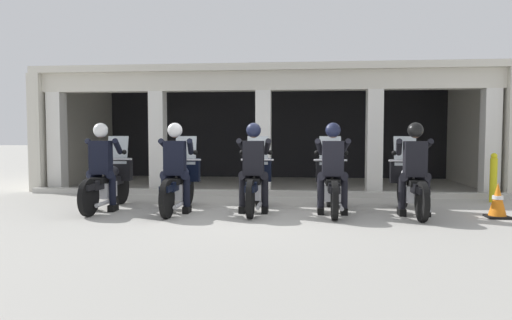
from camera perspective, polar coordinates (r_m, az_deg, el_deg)
The scene contains 15 objects.
ground_plane at distance 11.17m, azimuth 1.37°, elevation -3.87°, with size 80.00×80.00×0.00m, color #A8A59E.
station_building at distance 13.01m, azimuth 1.78°, elevation 5.70°, with size 11.25×4.55×2.99m.
kerb_strip at distance 10.32m, azimuth 0.70°, elevation -4.13°, with size 10.75×0.24×0.12m, color #B7B5AD.
motorcycle_far_left at distance 8.96m, azimuth -17.84°, elevation -2.59°, with size 0.62×2.04×1.35m.
police_officer_far_left at distance 8.67m, azimuth -18.65°, elevation 0.10°, with size 0.63×0.61×1.58m.
motorcycle_left at distance 8.46m, azimuth -9.43°, elevation -2.81°, with size 0.62×2.04×1.35m.
police_officer_left at distance 8.16m, azimuth -9.99°, elevation 0.04°, with size 0.63×0.61×1.58m.
motorcycle_center at distance 8.34m, azimuth -0.08°, elevation -2.86°, with size 0.62×2.04×1.35m.
police_officer_center at distance 8.02m, azimuth -0.29°, elevation 0.03°, with size 0.63×0.61×1.58m.
motorcycle_right at distance 8.31m, azimuth 9.37°, elevation -2.93°, with size 0.62×2.04×1.35m.
police_officer_right at distance 7.99m, azimuth 9.52°, elevation -0.03°, with size 0.63×0.61×1.58m.
motorcycle_far_right at distance 8.50m, azimuth 18.63°, elevation -2.92°, with size 0.62×2.04×1.35m.
police_officer_far_right at distance 8.19m, azimuth 19.12°, elevation -0.09°, with size 0.63×0.61×1.58m.
traffic_cone_flank at distance 8.59m, azimuth 27.84°, elevation -4.49°, with size 0.34×0.34×0.59m.
bollard_kerbside at distance 10.46m, azimuth 27.43°, elevation -1.98°, with size 0.14×0.14×1.01m.
Camera 1 is at (0.84, -8.05, 1.40)m, focal length 32.16 mm.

